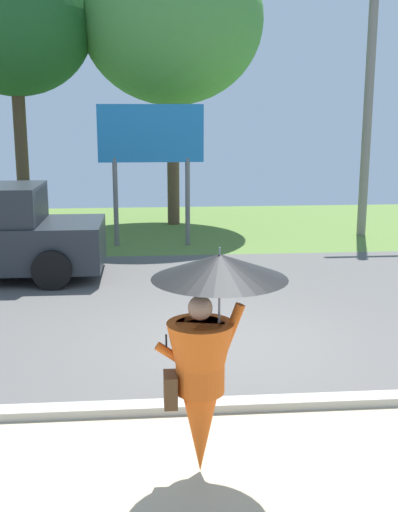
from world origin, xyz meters
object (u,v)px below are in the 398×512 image
Objects in this scene: utility_pole at (369,99)px; roadside_billboard at (151,144)px; tree_left_far at (172,21)px; tree_right_mid at (14,24)px; monk_pedestrian at (206,351)px.

roadside_billboard is at bearing -170.83° from utility_pole.
utility_pole is at bearing -23.80° from tree_left_far.
tree_right_mid is at bearing 142.94° from roadside_billboard.
tree_left_far is at bearing 5.43° from tree_right_mid.
tree_right_mid is (-4.34, -0.41, -0.20)m from tree_left_far.
tree_right_mid is at bearing 169.01° from utility_pole.
monk_pedestrian is 0.26× the size of tree_left_far.
utility_pole is 9.80m from tree_right_mid.
monk_pedestrian is at bearing -115.35° from utility_pole.
monk_pedestrian is at bearing -88.04° from roadside_billboard.
tree_left_far is at bearing 77.80° from roadside_billboard.
roadside_billboard is at bearing 96.65° from monk_pedestrian.
roadside_billboard is 0.42× the size of tree_left_far.
tree_right_mid is at bearing 111.56° from monk_pedestrian.
tree_left_far is at bearing 93.32° from monk_pedestrian.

